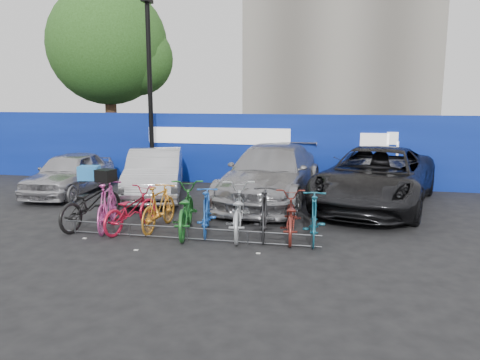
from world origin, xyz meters
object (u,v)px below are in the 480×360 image
(tree, at_px, (113,48))
(bike_8, at_px, (290,216))
(car_1, at_px, (155,173))
(bike_3, at_px, (159,207))
(bike_1, at_px, (107,205))
(bike_4, at_px, (185,209))
(bike_rack, at_px, (187,233))
(bike_6, at_px, (238,210))
(car_0, at_px, (70,173))
(car_3, at_px, (376,177))
(bike_0, at_px, (91,203))
(bike_9, at_px, (314,217))
(car_2, at_px, (271,174))
(bike_5, at_px, (207,211))
(lamppost, at_px, (150,88))
(bike_2, at_px, (131,210))
(bike_7, at_px, (265,212))

(tree, distance_m, bike_8, 14.14)
(car_1, bearing_deg, bike_3, -83.83)
(bike_1, relative_size, bike_4, 0.88)
(bike_rack, xyz_separation_m, bike_6, (0.95, 0.63, 0.39))
(car_0, relative_size, bike_8, 2.08)
(car_3, height_order, bike_1, car_3)
(bike_4, distance_m, bike_8, 2.31)
(bike_1, bearing_deg, car_0, -63.04)
(bike_rack, relative_size, car_1, 1.29)
(bike_0, bearing_deg, bike_9, -170.44)
(car_2, bearing_deg, car_3, 5.36)
(car_1, distance_m, bike_5, 4.19)
(bike_8, bearing_deg, bike_9, 163.37)
(bike_3, bearing_deg, car_3, -142.13)
(bike_3, bearing_deg, bike_rack, 146.14)
(bike_0, height_order, bike_4, bike_0)
(car_3, bearing_deg, lamppost, 179.69)
(tree, height_order, car_1, tree)
(car_2, distance_m, bike_8, 3.56)
(tree, bearing_deg, bike_5, -55.01)
(bike_8, bearing_deg, bike_5, -4.65)
(car_1, height_order, bike_8, car_1)
(tree, bearing_deg, bike_2, -62.51)
(tree, height_order, bike_5, tree)
(car_2, bearing_deg, bike_7, -79.10)
(lamppost, height_order, car_3, lamppost)
(bike_rack, relative_size, bike_3, 3.24)
(car_1, xyz_separation_m, car_3, (6.39, 0.13, 0.09))
(tree, distance_m, lamppost, 6.14)
(car_0, height_order, bike_9, car_0)
(bike_6, relative_size, bike_7, 1.18)
(car_2, relative_size, bike_8, 3.01)
(lamppost, height_order, bike_9, lamppost)
(lamppost, xyz_separation_m, bike_1, (1.15, -5.53, -2.72))
(bike_2, bearing_deg, bike_3, -149.98)
(car_3, relative_size, bike_4, 2.79)
(bike_6, bearing_deg, bike_7, 171.95)
(bike_6, bearing_deg, bike_rack, 24.00)
(bike_3, relative_size, bike_8, 0.94)
(car_0, relative_size, car_1, 0.88)
(car_2, bearing_deg, bike_9, -63.17)
(car_2, height_order, bike_1, car_2)
(lamppost, bearing_deg, bike_5, -57.33)
(bike_4, xyz_separation_m, bike_5, (0.46, 0.09, -0.05))
(bike_6, height_order, bike_8, bike_6)
(bike_6, distance_m, bike_8, 1.15)
(car_2, distance_m, car_3, 2.90)
(tree, xyz_separation_m, bike_2, (5.28, -10.15, -4.59))
(bike_5, bearing_deg, bike_7, 169.12)
(lamppost, bearing_deg, car_0, -129.82)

